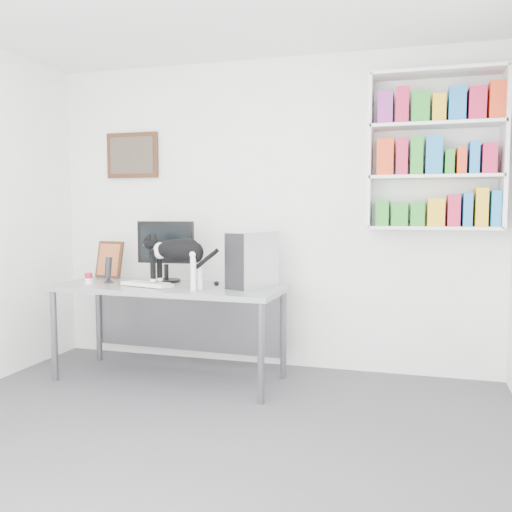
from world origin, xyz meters
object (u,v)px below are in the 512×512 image
Objects in this scene: leaning_print at (110,259)px; soup_can at (89,278)px; pc_tower at (252,260)px; speaker at (108,269)px; bookshelf at (435,151)px; monitor at (166,251)px; desk at (169,333)px; cat at (177,263)px; keyboard at (147,284)px.

soup_can is (0.05, -0.41, -0.12)m from leaning_print.
speaker is (-1.24, -0.06, -0.11)m from pc_tower.
monitor is at bearing -171.77° from bookshelf.
desk is at bearing 8.42° from soup_can.
cat is (-0.55, -0.21, -0.02)m from pc_tower.
monitor is 0.38m from keyboard.
soup_can is 0.83m from cat.
speaker is (-0.41, 0.09, 0.10)m from keyboard.
desk is 0.62m from cat.
monitor reaches higher than soup_can.
cat is at bearing -3.49° from speaker.
soup_can is 0.14× the size of cat.
leaning_print is (-2.78, -0.20, -0.90)m from bookshelf.
pc_tower is 1.29× the size of leaning_print.
monitor is at bearing 27.90° from soup_can.
speaker is 2.44× the size of soup_can.
cat reaches higher than desk.
desk is 2.84× the size of cat.
pc_tower is 1.95× the size of speaker.
bookshelf is 1.89× the size of cat.
soup_can is at bearing -72.61° from leaning_print.
speaker is 0.17m from soup_can.
cat is at bearing 4.44° from keyboard.
cat reaches higher than speaker.
monitor is 1.20× the size of pc_tower.
speaker is at bearing -154.91° from pc_tower.
pc_tower is (-1.36, -0.44, -0.85)m from bookshelf.
monitor is 0.43m from cat.
keyboard is 0.53m from soup_can.
cat is (0.82, -0.04, 0.16)m from soup_can.
bookshelf reaches higher than monitor.
bookshelf is 2.91× the size of keyboard.
pc_tower is (0.69, 0.07, 0.61)m from desk.
speaker is 0.36m from leaning_print.
bookshelf is 2.82× the size of pc_tower.
leaning_print is 0.98m from cat.
soup_can reaches higher than keyboard.
monitor is at bearing -0.13° from leaning_print.
monitor is 0.63m from leaning_print.
leaning_print is at bearing 158.62° from desk.
keyboard is at bearing -147.53° from desk.
keyboard is 1.89× the size of speaker.
cat is (-1.91, -0.65, -0.87)m from bookshelf.
keyboard is at bearing -100.72° from monitor.
desk is 3.55× the size of monitor.
monitor is at bearing -166.85° from pc_tower.
keyboard is at bearing 1.42° from soup_can.
speaker is at bearing -160.49° from monitor.
leaning_print is at bearing 159.92° from keyboard.
monitor is 0.81m from pc_tower.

